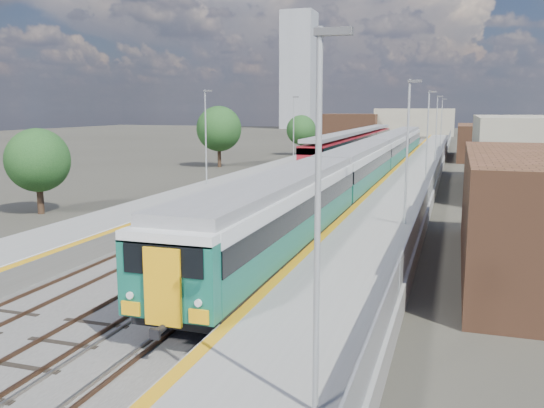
% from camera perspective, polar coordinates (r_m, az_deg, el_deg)
% --- Properties ---
extents(ground, '(320.00, 320.00, 0.00)m').
position_cam_1_polar(ground, '(59.61, 8.98, 2.55)').
color(ground, '#47443A').
rests_on(ground, ground).
extents(ballast_bed, '(10.50, 155.00, 0.06)m').
position_cam_1_polar(ballast_bed, '(62.43, 7.30, 2.92)').
color(ballast_bed, '#565451').
rests_on(ballast_bed, ground).
extents(tracks, '(8.96, 160.00, 0.17)m').
position_cam_1_polar(tracks, '(63.96, 8.11, 3.13)').
color(tracks, '#4C3323').
rests_on(tracks, ground).
extents(platform_right, '(4.70, 155.00, 8.52)m').
position_cam_1_polar(platform_right, '(61.45, 14.23, 3.08)').
color(platform_right, slate).
rests_on(platform_right, ground).
extents(platform_left, '(4.30, 155.00, 8.52)m').
position_cam_1_polar(platform_left, '(63.95, 1.30, 3.59)').
color(platform_left, slate).
rests_on(platform_left, ground).
extents(buildings, '(72.00, 185.50, 40.00)m').
position_cam_1_polar(buildings, '(149.63, 7.51, 10.78)').
color(buildings, brown).
rests_on(buildings, ground).
extents(green_train, '(3.06, 85.05, 3.37)m').
position_cam_1_polar(green_train, '(56.92, 10.18, 4.59)').
color(green_train, black).
rests_on(green_train, ground).
extents(red_train, '(2.94, 59.56, 3.71)m').
position_cam_1_polar(red_train, '(89.14, 8.46, 6.23)').
color(red_train, black).
rests_on(red_train, ground).
extents(tree_a, '(4.26, 4.26, 5.77)m').
position_cam_1_polar(tree_a, '(41.56, -22.19, 4.03)').
color(tree_a, '#382619').
rests_on(tree_a, ground).
extents(tree_b, '(5.42, 5.42, 7.35)m').
position_cam_1_polar(tree_b, '(69.93, -5.28, 7.43)').
color(tree_b, '#382619').
rests_on(tree_b, ground).
extents(tree_c, '(4.48, 4.48, 6.07)m').
position_cam_1_polar(tree_c, '(87.60, 2.91, 7.33)').
color(tree_c, '#382619').
rests_on(tree_c, ground).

